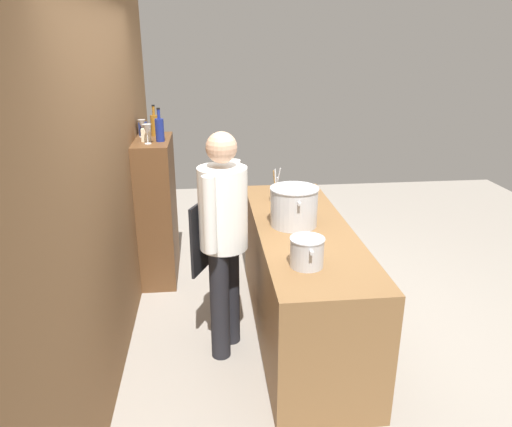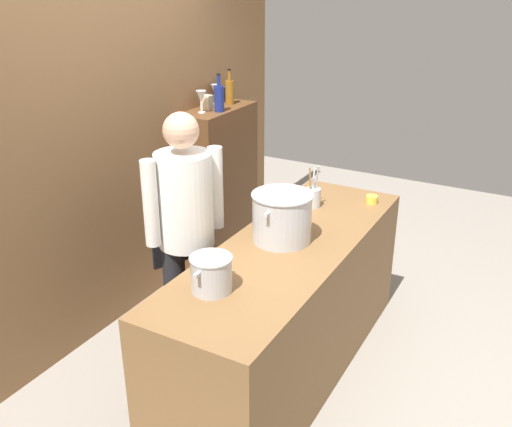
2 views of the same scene
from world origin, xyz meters
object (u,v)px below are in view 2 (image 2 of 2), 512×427
utensil_crock (313,196)px  spice_tin_navy (222,94)px  stockpot_small (211,274)px  spice_tin_cream (207,102)px  wine_glass_wide (215,90)px  wine_glass_short (201,97)px  chef (186,225)px  stockpot_large (282,217)px  butter_jar (372,199)px  wine_bottle_amber (230,91)px  wine_bottle_cobalt (219,98)px

utensil_crock → spice_tin_navy: 1.45m
stockpot_small → spice_tin_cream: size_ratio=2.50×
utensil_crock → wine_glass_wide: 1.42m
spice_tin_navy → wine_glass_short: bearing=-168.6°
chef → stockpot_large: chef is taller
stockpot_small → butter_jar: size_ratio=3.43×
chef → wine_glass_short: (1.09, 0.60, 0.52)m
butter_jar → wine_glass_wide: (0.36, 1.50, 0.55)m
stockpot_large → wine_bottle_amber: 1.72m
stockpot_large → wine_glass_short: wine_glass_short is taller
stockpot_large → spice_tin_cream: bearing=49.9°
wine_glass_wide → spice_tin_navy: size_ratio=1.33×
stockpot_small → wine_bottle_cobalt: bearing=31.0°
spice_tin_navy → butter_jar: bearing=-107.0°
utensil_crock → wine_glass_short: (0.29, 1.09, 0.52)m
chef → spice_tin_cream: chef is taller
stockpot_small → wine_glass_short: size_ratio=1.64×
wine_bottle_cobalt → wine_glass_short: wine_bottle_cobalt is taller
utensil_crock → spice_tin_navy: size_ratio=2.48×
utensil_crock → wine_bottle_cobalt: bearing=68.5°
chef → wine_glass_wide: size_ratio=10.34×
utensil_crock → stockpot_large: bearing=-175.1°
butter_jar → spice_tin_cream: spice_tin_cream is taller
stockpot_large → stockpot_small: 0.70m
chef → spice_tin_navy: size_ratio=13.80×
stockpot_large → butter_jar: size_ratio=5.16×
wine_glass_short → wine_glass_wide: bearing=14.2°
utensil_crock → wine_bottle_amber: 1.35m
stockpot_large → wine_glass_wide: (1.19, 1.22, 0.43)m
wine_glass_short → spice_tin_navy: wine_glass_short is taller
stockpot_large → wine_glass_wide: size_ratio=2.63×
butter_jar → spice_tin_navy: 1.66m
butter_jar → spice_tin_navy: (0.46, 1.51, 0.50)m
stockpot_large → utensil_crock: 0.58m
wine_bottle_amber → stockpot_large: bearing=-138.0°
chef → spice_tin_cream: 1.43m
chef → butter_jar: size_ratio=20.27×
stockpot_small → wine_glass_wide: size_ratio=1.75×
butter_jar → stockpot_small: bearing=167.9°
stockpot_large → spice_tin_navy: size_ratio=3.51×
wine_glass_short → spice_tin_cream: size_ratio=1.53×
utensil_crock → spice_tin_navy: (0.72, 1.18, 0.46)m
chef → stockpot_small: bearing=71.6°
wine_bottle_cobalt → stockpot_large: bearing=-132.8°
wine_glass_short → spice_tin_navy: 0.44m
stockpot_large → stockpot_small: size_ratio=1.51×
wine_bottle_cobalt → spice_tin_navy: (0.33, 0.19, -0.05)m
stockpot_small → stockpot_large: bearing=-3.7°
chef → wine_bottle_cobalt: 1.38m
stockpot_large → stockpot_small: (-0.69, 0.05, -0.05)m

